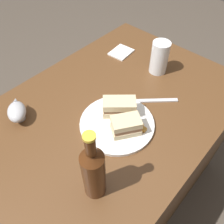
{
  "coord_description": "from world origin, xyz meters",
  "views": [
    {
      "loc": [
        0.45,
        0.43,
        1.44
      ],
      "look_at": [
        0.01,
        0.04,
        0.76
      ],
      "focal_mm": 38.08,
      "sensor_mm": 36.0,
      "label": 1
    }
  ],
  "objects": [
    {
      "name": "potato_wedge_middle",
      "position": [
        -0.0,
        0.16,
        0.76
      ],
      "size": [
        0.04,
        0.03,
        0.02
      ],
      "primitive_type": "cube",
      "rotation": [
        0.0,
        0.0,
        0.47
      ],
      "color": "#B77F33",
      "rests_on": "plate"
    },
    {
      "name": "fork",
      "position": [
        -0.17,
        0.11,
        0.74
      ],
      "size": [
        0.14,
        0.14,
        0.01
      ],
      "primitive_type": "cube",
      "rotation": [
        0.0,
        0.0,
        2.34
      ],
      "color": "silver",
      "rests_on": "dining_table"
    },
    {
      "name": "cider_bottle",
      "position": [
        0.26,
        0.19,
        0.84
      ],
      "size": [
        0.07,
        0.07,
        0.28
      ],
      "color": "#47230F",
      "rests_on": "dining_table"
    },
    {
      "name": "napkin",
      "position": [
        -0.33,
        -0.21,
        0.74
      ],
      "size": [
        0.12,
        0.1,
        0.01
      ],
      "primitive_type": "cube",
      "rotation": [
        0.0,
        0.0,
        0.09
      ],
      "color": "white",
      "rests_on": "dining_table"
    },
    {
      "name": "pint_glass",
      "position": [
        -0.34,
        0.01,
        0.8
      ],
      "size": [
        0.08,
        0.08,
        0.15
      ],
      "color": "white",
      "rests_on": "dining_table"
    },
    {
      "name": "sandwich_half_left",
      "position": [
        0.04,
        0.13,
        0.78
      ],
      "size": [
        0.12,
        0.11,
        0.06
      ],
      "color": "beige",
      "rests_on": "plate"
    },
    {
      "name": "gravy_boat",
      "position": [
        0.26,
        -0.22,
        0.77
      ],
      "size": [
        0.11,
        0.12,
        0.06
      ],
      "color": "#B7B7BC",
      "rests_on": "dining_table"
    },
    {
      "name": "dining_table",
      "position": [
        0.0,
        0.0,
        0.37
      ],
      "size": [
        1.16,
        0.78,
        0.73
      ],
      "primitive_type": "cube",
      "color": "brown",
      "rests_on": "ground"
    },
    {
      "name": "potato_wedge_back",
      "position": [
        0.01,
        0.11,
        0.76
      ],
      "size": [
        0.05,
        0.05,
        0.02
      ],
      "primitive_type": "cube",
      "rotation": [
        0.0,
        0.0,
        5.54
      ],
      "color": "#B77F33",
      "rests_on": "plate"
    },
    {
      "name": "plate",
      "position": [
        0.03,
        0.08,
        0.74
      ],
      "size": [
        0.28,
        0.28,
        0.01
      ],
      "primitive_type": "cylinder",
      "color": "white",
      "rests_on": "dining_table"
    },
    {
      "name": "ground_plane",
      "position": [
        0.0,
        0.0,
        0.0
      ],
      "size": [
        6.0,
        6.0,
        0.0
      ],
      "primitive_type": "plane",
      "color": "#4C4238"
    },
    {
      "name": "potato_wedge_front",
      "position": [
        -0.01,
        0.16,
        0.75
      ],
      "size": [
        0.02,
        0.05,
        0.01
      ],
      "primitive_type": "cube",
      "rotation": [
        0.0,
        0.0,
        1.57
      ],
      "color": "#B77F33",
      "rests_on": "plate"
    },
    {
      "name": "sandwich_half_right",
      "position": [
        -0.01,
        0.05,
        0.78
      ],
      "size": [
        0.13,
        0.13,
        0.06
      ],
      "color": "beige",
      "rests_on": "plate"
    }
  ]
}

